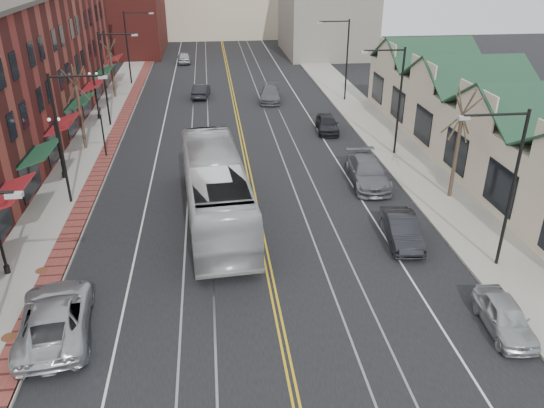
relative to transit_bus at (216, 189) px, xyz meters
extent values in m
plane|color=black|center=(2.43, -12.75, -1.95)|extent=(160.00, 160.00, 0.00)
cube|color=gray|center=(-9.57, 7.25, -1.88)|extent=(4.00, 120.00, 0.15)
cube|color=gray|center=(14.43, 7.25, -1.88)|extent=(4.00, 120.00, 0.15)
cube|color=beige|center=(20.43, 7.25, 0.35)|extent=(8.00, 36.00, 4.60)
cube|color=maroon|center=(-13.57, 57.25, 5.05)|extent=(14.00, 18.00, 14.00)
cube|color=beige|center=(2.43, 72.25, 2.55)|extent=(22.00, 14.00, 9.00)
cube|color=slate|center=(17.43, 52.25, 3.55)|extent=(12.00, 16.00, 11.00)
cube|color=#999999|center=(-6.07, -12.75, 5.90)|extent=(0.50, 0.25, 0.15)
cylinder|color=black|center=(-9.07, 3.25, 2.20)|extent=(0.16, 0.16, 8.00)
cylinder|color=black|center=(-7.57, 3.25, 6.00)|extent=(3.00, 0.12, 0.12)
cube|color=#999999|center=(-6.07, 3.25, 5.90)|extent=(0.50, 0.25, 0.15)
cylinder|color=black|center=(-9.07, 19.25, 2.20)|extent=(0.16, 0.16, 8.00)
cylinder|color=black|center=(-7.57, 19.25, 6.00)|extent=(3.00, 0.12, 0.12)
cube|color=#999999|center=(-6.07, 19.25, 5.90)|extent=(0.50, 0.25, 0.15)
cylinder|color=black|center=(-9.07, 35.25, 2.20)|extent=(0.16, 0.16, 8.00)
cylinder|color=black|center=(-7.57, 35.25, 6.00)|extent=(3.00, 0.12, 0.12)
cube|color=#999999|center=(-6.07, 35.25, 5.90)|extent=(0.50, 0.25, 0.15)
cylinder|color=black|center=(13.93, -6.75, 2.20)|extent=(0.16, 0.16, 8.00)
cylinder|color=black|center=(12.43, -6.75, 6.00)|extent=(3.00, 0.12, 0.12)
cube|color=#999999|center=(10.93, -6.75, 5.90)|extent=(0.50, 0.25, 0.15)
cylinder|color=black|center=(13.93, 9.25, 2.20)|extent=(0.16, 0.16, 8.00)
cylinder|color=black|center=(12.43, 9.25, 6.00)|extent=(3.00, 0.12, 0.12)
cube|color=#999999|center=(10.93, 9.25, 5.90)|extent=(0.50, 0.25, 0.15)
cylinder|color=black|center=(13.93, 25.25, 2.20)|extent=(0.16, 0.16, 8.00)
cylinder|color=black|center=(12.43, 25.25, 6.00)|extent=(3.00, 0.12, 0.12)
cube|color=#999999|center=(10.93, 25.25, 5.90)|extent=(0.50, 0.25, 0.15)
cylinder|color=black|center=(-10.37, -4.75, -1.60)|extent=(0.28, 0.28, 0.40)
cylinder|color=black|center=(-10.37, 7.25, -1.60)|extent=(0.28, 0.28, 0.40)
cylinder|color=black|center=(-10.37, 7.25, 0.20)|extent=(0.14, 0.14, 4.00)
cube|color=black|center=(-10.37, 7.25, 2.20)|extent=(0.60, 0.06, 0.06)
sphere|color=white|center=(-10.67, 7.25, 2.35)|extent=(0.24, 0.24, 0.24)
sphere|color=white|center=(-10.07, 7.25, 2.35)|extent=(0.24, 0.24, 0.24)
cylinder|color=black|center=(-10.37, 21.25, -1.60)|extent=(0.28, 0.28, 0.40)
cylinder|color=black|center=(-10.37, 21.25, 0.20)|extent=(0.14, 0.14, 4.00)
cube|color=black|center=(-10.37, 21.25, 2.20)|extent=(0.60, 0.06, 0.06)
sphere|color=white|center=(-10.67, 21.25, 2.35)|extent=(0.24, 0.24, 0.24)
sphere|color=white|center=(-10.07, 21.25, 2.35)|extent=(0.24, 0.24, 0.24)
cylinder|color=#382B21|center=(-10.07, 13.25, 0.65)|extent=(0.24, 0.24, 4.90)
cylinder|color=#382B21|center=(-10.07, 13.25, 3.20)|extent=(0.58, 1.37, 2.90)
cylinder|color=#382B21|center=(-10.07, 13.25, 3.20)|extent=(1.60, 0.66, 2.78)
cylinder|color=#382B21|center=(-10.07, 13.25, 3.20)|extent=(0.53, 1.23, 2.96)
cylinder|color=#382B21|center=(-10.07, 13.25, 3.20)|extent=(1.69, 1.03, 2.64)
cylinder|color=#382B21|center=(-10.07, 13.25, 3.20)|extent=(1.78, 1.29, 2.48)
cylinder|color=#382B21|center=(-10.07, 29.25, 0.47)|extent=(0.24, 0.24, 4.55)
cylinder|color=#382B21|center=(-10.07, 29.25, 2.85)|extent=(0.55, 1.28, 2.69)
cylinder|color=#382B21|center=(-10.07, 29.25, 2.85)|extent=(1.49, 0.62, 2.58)
cylinder|color=#382B21|center=(-10.07, 29.25, 2.85)|extent=(0.50, 1.15, 2.75)
cylinder|color=#382B21|center=(-10.07, 29.25, 2.85)|extent=(1.57, 0.97, 2.45)
cylinder|color=#382B21|center=(-10.07, 29.25, 2.85)|extent=(1.66, 1.20, 2.30)
cylinder|color=#382B21|center=(14.93, 1.25, 0.82)|extent=(0.24, 0.24, 5.25)
cylinder|color=#382B21|center=(14.93, 1.25, 3.55)|extent=(0.61, 1.46, 3.10)
cylinder|color=#382B21|center=(14.93, 1.25, 3.55)|extent=(1.70, 0.70, 2.97)
cylinder|color=#382B21|center=(14.93, 1.25, 3.55)|extent=(0.56, 1.31, 3.17)
cylinder|color=#382B21|center=(14.93, 1.25, 3.55)|extent=(1.80, 1.10, 2.82)
cylinder|color=#382B21|center=(14.93, 1.25, 3.55)|extent=(1.90, 1.37, 2.65)
cylinder|color=#592D19|center=(-8.77, -9.75, -1.80)|extent=(0.60, 0.60, 0.02)
cylinder|color=#592D19|center=(-8.77, -4.75, -1.80)|extent=(0.60, 0.60, 0.02)
cylinder|color=black|center=(-8.17, 11.25, -0.20)|extent=(0.12, 0.12, 3.20)
imported|color=black|center=(-8.17, 11.25, 1.55)|extent=(0.18, 0.15, 0.90)
imported|color=silver|center=(0.00, 0.00, 0.00)|extent=(4.25, 14.23, 3.91)
imported|color=#AAACB2|center=(-6.87, -9.54, -1.12)|extent=(3.54, 6.30, 1.66)
imported|color=#A5A8AC|center=(11.73, -11.49, -1.28)|extent=(1.95, 4.11, 1.36)
imported|color=black|center=(9.93, -3.82, -1.20)|extent=(2.06, 4.70, 1.50)
imported|color=slate|center=(10.27, 4.05, -1.11)|extent=(2.74, 5.99, 1.70)
imported|color=black|center=(9.93, 15.39, -1.21)|extent=(2.13, 4.50, 1.48)
imported|color=black|center=(-0.95, 28.43, -1.24)|extent=(2.04, 4.51, 1.43)
imported|color=#59575E|center=(6.20, 26.06, -1.20)|extent=(2.79, 5.44, 1.51)
imported|color=#A4A7AB|center=(-3.35, 47.23, -1.20)|extent=(1.98, 4.48, 1.50)
camera|label=1|loc=(-0.04, -28.04, 12.67)|focal=35.00mm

